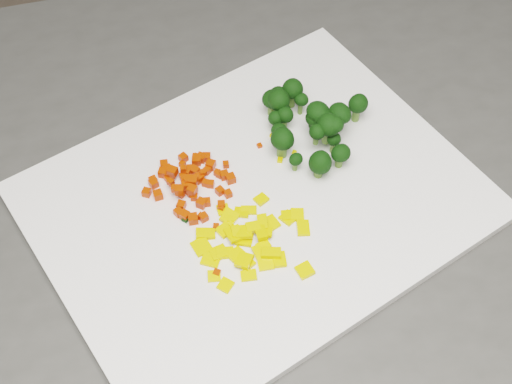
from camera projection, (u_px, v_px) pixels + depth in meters
counter_block at (226, 362)px, 1.14m from camera, size 1.32×1.13×0.90m
cutting_board at (256, 201)px, 0.77m from camera, size 0.47×0.37×0.01m
carrot_pile at (188, 177)px, 0.77m from camera, size 0.10×0.10×0.03m
pepper_pile at (255, 242)px, 0.72m from camera, size 0.12×0.12×0.02m
broccoli_pile at (316, 119)px, 0.80m from camera, size 0.12×0.12×0.06m
carrot_cube_0 at (201, 158)px, 0.79m from camera, size 0.01×0.01×0.01m
carrot_cube_1 at (221, 205)px, 0.76m from camera, size 0.01×0.01×0.01m
carrot_cube_2 at (163, 173)px, 0.78m from camera, size 0.01×0.01×0.01m
carrot_cube_3 at (193, 193)px, 0.77m from camera, size 0.01×0.01×0.01m
carrot_cube_4 at (193, 181)px, 0.77m from camera, size 0.01×0.01×0.01m
carrot_cube_5 at (183, 158)px, 0.79m from camera, size 0.01×0.01×0.01m
carrot_cube_6 at (217, 172)px, 0.78m from camera, size 0.01×0.01×0.01m
carrot_cube_7 at (197, 160)px, 0.79m from camera, size 0.01×0.01×0.01m
carrot_cube_8 at (221, 208)px, 0.76m from camera, size 0.01×0.01×0.01m
carrot_cube_9 at (191, 186)px, 0.77m from camera, size 0.01×0.01×0.01m
carrot_cube_10 at (186, 185)px, 0.76m from camera, size 0.01×0.01×0.01m
carrot_cube_11 at (190, 193)px, 0.77m from camera, size 0.01×0.01×0.01m
carrot_cube_12 at (198, 159)px, 0.79m from camera, size 0.01×0.01×0.01m
carrot_cube_13 at (184, 179)px, 0.77m from camera, size 0.01×0.01×0.01m
carrot_cube_14 at (199, 178)px, 0.78m from camera, size 0.01×0.01×0.01m
carrot_cube_15 at (226, 164)px, 0.79m from camera, size 0.01×0.01×0.01m
carrot_cube_16 at (211, 184)px, 0.77m from camera, size 0.01×0.01×0.01m
carrot_cube_17 at (200, 204)px, 0.76m from camera, size 0.01×0.01×0.01m
carrot_cube_18 at (224, 175)px, 0.78m from camera, size 0.01×0.01×0.01m
carrot_cube_19 at (228, 194)px, 0.77m from camera, size 0.01×0.01×0.01m
carrot_cube_20 at (153, 180)px, 0.78m from camera, size 0.01×0.01×0.01m
carrot_cube_21 at (195, 171)px, 0.78m from camera, size 0.01×0.01×0.01m
carrot_cube_22 at (154, 184)px, 0.77m from camera, size 0.01×0.01×0.01m
carrot_cube_23 at (180, 190)px, 0.76m from camera, size 0.01×0.01×0.01m
carrot_cube_24 at (170, 175)px, 0.78m from camera, size 0.01×0.01×0.01m
carrot_cube_25 at (187, 172)px, 0.78m from camera, size 0.01×0.01×0.01m
carrot_cube_26 at (204, 217)px, 0.75m from camera, size 0.01×0.01×0.01m
carrot_cube_27 at (193, 219)px, 0.74m from camera, size 0.01×0.01×0.01m
carrot_cube_28 at (183, 169)px, 0.78m from camera, size 0.01×0.01×0.01m
carrot_cube_29 at (203, 173)px, 0.78m from camera, size 0.01×0.01×0.01m
carrot_cube_30 at (211, 165)px, 0.79m from camera, size 0.01×0.01×0.01m
carrot_cube_31 at (181, 205)px, 0.76m from camera, size 0.01×0.01×0.01m
carrot_cube_32 at (231, 178)px, 0.78m from camera, size 0.01×0.01×0.01m
carrot_cube_33 at (219, 175)px, 0.78m from camera, size 0.01×0.01×0.01m
carrot_cube_34 at (182, 176)px, 0.78m from camera, size 0.01×0.01×0.01m
carrot_cube_35 at (189, 181)px, 0.77m from camera, size 0.01×0.01×0.01m
carrot_cube_36 at (196, 157)px, 0.80m from camera, size 0.01×0.01×0.01m
carrot_cube_37 at (182, 164)px, 0.79m from camera, size 0.01×0.01×0.01m
carrot_cube_38 at (207, 170)px, 0.78m from camera, size 0.01×0.01×0.01m
carrot_cube_39 at (173, 172)px, 0.77m from camera, size 0.01×0.01×0.01m
carrot_cube_40 at (192, 190)px, 0.76m from camera, size 0.01×0.01×0.01m
carrot_cube_41 at (194, 197)px, 0.76m from camera, size 0.01×0.01×0.01m
carrot_cube_42 at (207, 157)px, 0.79m from camera, size 0.01×0.01×0.01m
carrot_cube_43 at (191, 170)px, 0.78m from camera, size 0.01×0.01×0.01m
carrot_cube_44 at (158, 195)px, 0.76m from camera, size 0.01×0.01×0.01m
carrot_cube_45 at (164, 165)px, 0.79m from camera, size 0.01×0.01×0.01m
carrot_cube_46 at (168, 170)px, 0.78m from camera, size 0.01×0.01×0.01m
carrot_cube_47 at (147, 192)px, 0.77m from camera, size 0.01×0.01×0.01m
carrot_cube_48 at (207, 202)px, 0.76m from camera, size 0.01×0.01×0.01m
carrot_cube_49 at (220, 191)px, 0.77m from camera, size 0.01×0.01×0.01m
carrot_cube_50 at (201, 203)px, 0.76m from camera, size 0.01×0.01×0.01m
carrot_cube_51 at (182, 194)px, 0.77m from camera, size 0.01×0.01×0.01m
carrot_cube_52 at (185, 215)px, 0.75m from camera, size 0.01×0.01×0.01m
carrot_cube_53 at (187, 180)px, 0.76m from camera, size 0.01×0.01×0.01m
carrot_cube_54 at (201, 217)px, 0.75m from camera, size 0.01×0.01×0.01m
carrot_cube_55 at (206, 183)px, 0.77m from camera, size 0.01×0.01×0.01m
carrot_cube_56 at (178, 212)px, 0.75m from camera, size 0.01×0.01×0.01m
carrot_cube_57 at (175, 188)px, 0.76m from camera, size 0.01×0.01×0.01m
carrot_cube_58 at (173, 173)px, 0.78m from camera, size 0.01×0.01×0.01m
carrot_cube_59 at (171, 182)px, 0.76m from camera, size 0.01×0.01×0.01m
carrot_cube_60 at (168, 179)px, 0.78m from camera, size 0.01×0.01×0.01m
pepper_chunk_0 at (261, 233)px, 0.73m from camera, size 0.02×0.02×0.01m
pepper_chunk_1 at (242, 212)px, 0.75m from camera, size 0.02×0.02×0.01m
pepper_chunk_2 at (226, 285)px, 0.70m from camera, size 0.02×0.02×0.00m
pepper_chunk_3 at (305, 270)px, 0.71m from camera, size 0.02×0.02×0.01m
pepper_chunk_4 at (205, 234)px, 0.74m from camera, size 0.02×0.02×0.01m
pepper_chunk_5 at (235, 234)px, 0.73m from camera, size 0.02×0.02×0.01m
pepper_chunk_6 at (260, 253)px, 0.72m from camera, size 0.02×0.02×0.01m
pepper_chunk_7 at (272, 223)px, 0.75m from camera, size 0.01×0.02×0.01m
pepper_chunk_8 at (223, 210)px, 0.76m from camera, size 0.02×0.02×0.00m
pepper_chunk_9 at (233, 232)px, 0.74m from camera, size 0.01×0.02×0.01m
pepper_chunk_10 at (244, 239)px, 0.73m from camera, size 0.02×0.02×0.00m
pepper_chunk_11 at (237, 232)px, 0.73m from camera, size 0.02×0.02×0.01m
pepper_chunk_12 at (271, 253)px, 0.72m from camera, size 0.02×0.02×0.01m
pepper_chunk_13 at (244, 261)px, 0.71m from camera, size 0.02×0.02×0.01m
pepper_chunk_14 at (303, 228)px, 0.74m from camera, size 0.02×0.02×0.01m
pepper_chunk_15 at (225, 253)px, 0.72m from camera, size 0.02×0.02×0.01m
pepper_chunk_16 at (249, 210)px, 0.76m from camera, size 0.02×0.02×0.00m
pepper_chunk_17 at (265, 262)px, 0.72m from camera, size 0.02×0.02×0.01m
pepper_chunk_18 at (262, 222)px, 0.74m from camera, size 0.02×0.02×0.01m
pepper_chunk_19 at (249, 276)px, 0.71m from camera, size 0.02×0.02×0.01m
pepper_chunk_20 at (219, 253)px, 0.72m from camera, size 0.02×0.02×0.01m
pepper_chunk_21 at (236, 255)px, 0.72m from camera, size 0.02×0.02×0.01m
pepper_chunk_22 at (279, 260)px, 0.72m from camera, size 0.02×0.02×0.01m
pepper_chunk_23 at (201, 246)px, 0.73m from camera, size 0.02×0.02×0.01m
pepper_chunk_24 at (288, 218)px, 0.75m from camera, size 0.02×0.02×0.00m
pepper_chunk_25 at (253, 227)px, 0.74m from camera, size 0.02×0.02×0.01m
pepper_chunk_26 at (224, 231)px, 0.74m from camera, size 0.02×0.01×0.01m
pepper_chunk_27 at (214, 276)px, 0.71m from camera, size 0.02×0.02×0.01m
pepper_chunk_28 at (246, 263)px, 0.72m from camera, size 0.02×0.02×0.00m
pepper_chunk_29 at (242, 263)px, 0.72m from camera, size 0.02×0.02×0.01m
pepper_chunk_30 at (297, 215)px, 0.75m from camera, size 0.02×0.02×0.01m
pepper_chunk_31 at (263, 246)px, 0.73m from camera, size 0.01×0.01×0.01m
pepper_chunk_32 at (261, 199)px, 0.76m from camera, size 0.01×0.01×0.00m
pepper_chunk_33 at (211, 259)px, 0.72m from camera, size 0.03×0.03×0.00m
pepper_chunk_34 at (230, 217)px, 0.75m from camera, size 0.02×0.02×0.01m
pepper_chunk_35 at (287, 216)px, 0.75m from camera, size 0.02×0.02×0.01m
pepper_chunk_36 at (244, 232)px, 0.73m from camera, size 0.02×0.02×0.01m
pepper_chunk_37 at (265, 231)px, 0.73m from camera, size 0.02×0.02×0.01m
broccoli_floret_0 at (317, 124)px, 0.81m from camera, size 0.02×0.02×0.03m
broccoli_floret_1 at (340, 157)px, 0.78m from camera, size 0.03×0.03×0.03m
broccoli_floret_2 at (275, 122)px, 0.81m from camera, size 0.02×0.02×0.03m
broccoli_floret_3 at (327, 130)px, 0.79m from camera, size 0.04×0.04×0.04m
broccoli_floret_4 at (278, 106)px, 0.82m from camera, size 0.04×0.04×0.04m
broccoli_floret_5 at (292, 94)px, 0.83m from camera, size 0.03×0.03×0.04m
broccoli_floret_6 at (319, 166)px, 0.77m from camera, size 0.04×0.04×0.03m
broccoli_floret_7 at (277, 99)px, 0.83m from camera, size 0.03×0.03×0.03m
broccoli_floret_8 at (321, 122)px, 0.79m from camera, size 0.03×0.03×0.03m
broccoli_floret_9 at (281, 118)px, 0.82m from camera, size 0.02×0.02×0.02m
broccoli_floret_10 at (357, 109)px, 0.82m from camera, size 0.03×0.03×0.04m
broccoli_floret_11 at (283, 114)px, 0.82m from camera, size 0.02×0.02×0.03m
broccoli_floret_12 at (313, 121)px, 0.80m from camera, size 0.03×0.03×0.02m
broccoli_floret_13 at (284, 146)px, 0.79m from camera, size 0.03×0.03×0.03m
broccoli_floret_14 at (271, 104)px, 0.83m from camera, size 0.03×0.03×0.03m
broccoli_floret_15 at (339, 117)px, 0.80m from camera, size 0.03×0.03×0.03m
broccoli_floret_16 at (284, 120)px, 0.81m from camera, size 0.03×0.03×0.03m
broccoli_floret_17 at (279, 134)px, 0.80m from camera, size 0.03×0.03×0.02m
broccoli_floret_18 at (317, 122)px, 0.80m from camera, size 0.02×0.02×0.03m
broccoli_floret_19 at (281, 144)px, 0.79m from camera, size 0.04×0.04×0.04m
broccoli_floret_20 at (333, 144)px, 0.79m from camera, size 0.02×0.02×0.03m
broccoli_floret_21 at (316, 136)px, 0.78m from camera, size 0.02×0.02×0.03m
broccoli_floret_22 at (317, 129)px, 0.81m from camera, size 0.03×0.03×0.03m
broccoli_floret_23 at (295, 163)px, 0.78m from camera, size 0.02×0.02×0.02m
broccoli_floret_24 at (316, 116)px, 0.79m from camera, size 0.03×0.03×0.03m
broccoli_floret_25 at (282, 120)px, 0.82m from camera, size 0.02×0.02×0.02m
broccoli_floret_26 at (300, 104)px, 0.83m from camera, size 0.02×0.02×0.03m
broccoli_floret_27 at (333, 130)px, 0.78m from camera, size 0.03×0.03×0.03m
broccoli_floret_28 at (318, 116)px, 0.80m from camera, size 0.03×0.03×0.03m
stray_bit_0 at (216, 226)px, 0.74m from camera, size 0.01×0.01×0.00m
stray_bit_1 at (230, 219)px, 0.75m from camera, size 0.01×0.01×0.01m
stray_bit_2 at (280, 160)px, 0.80m from camera, size 0.01×0.01×0.00m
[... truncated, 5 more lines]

